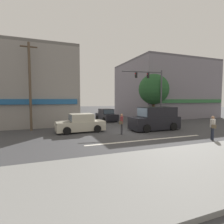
{
  "coord_description": "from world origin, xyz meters",
  "views": [
    {
      "loc": [
        -6.59,
        -13.8,
        2.78
      ],
      "look_at": [
        -0.62,
        2.0,
        1.6
      ],
      "focal_mm": 28.0,
      "sensor_mm": 36.0,
      "label": 1
    }
  ],
  "objects": [
    {
      "name": "utility_pole_far_right",
      "position": [
        7.71,
        6.54,
        4.29
      ],
      "size": [
        1.4,
        0.22,
        8.27
      ],
      "color": "brown",
      "rests_on": "ground"
    },
    {
      "name": "street_tree",
      "position": [
        6.46,
        5.48,
        4.14
      ],
      "size": [
        3.89,
        3.89,
        6.1
      ],
      "color": "#4C3823",
      "rests_on": "ground"
    },
    {
      "name": "ground_plane",
      "position": [
        0.0,
        0.0,
        0.0
      ],
      "size": [
        120.0,
        120.0,
        0.0
      ],
      "primitive_type": "plane",
      "color": "#3D3D3F"
    },
    {
      "name": "pedestrian_foreground_with_bag",
      "position": [
        4.18,
        -5.06,
        0.95
      ],
      "size": [
        0.54,
        0.63,
        1.67
      ],
      "color": "#232838",
      "rests_on": "ground"
    },
    {
      "name": "pedestrian_mid_crossing",
      "position": [
        -0.93,
        -1.02,
        0.95
      ],
      "size": [
        0.52,
        0.64,
        1.67
      ],
      "color": "#333338",
      "rests_on": "ground"
    },
    {
      "name": "sidewalk_curb",
      "position": [
        0.0,
        -8.5,
        0.08
      ],
      "size": [
        40.0,
        5.0,
        0.16
      ],
      "primitive_type": "cube",
      "color": "gray",
      "rests_on": "ground"
    },
    {
      "name": "utility_pole_near_left",
      "position": [
        -7.89,
        3.42,
        4.07
      ],
      "size": [
        1.4,
        0.22,
        7.83
      ],
      "color": "brown",
      "rests_on": "ground"
    },
    {
      "name": "building_left_block",
      "position": [
        -10.03,
        9.54,
        4.21
      ],
      "size": [
        13.51,
        10.75,
        8.43
      ],
      "color": "gray",
      "rests_on": "ground"
    },
    {
      "name": "building_right_corner",
      "position": [
        12.46,
        11.67,
        4.5
      ],
      "size": [
        13.24,
        12.19,
        9.01
      ],
      "color": "slate",
      "rests_on": "ground"
    },
    {
      "name": "traffic_light_mast",
      "position": [
        5.12,
        3.53,
        4.18
      ],
      "size": [
        4.85,
        0.85,
        6.2
      ],
      "color": "#47474C",
      "rests_on": "ground"
    },
    {
      "name": "lane_marking_stripe",
      "position": [
        0.0,
        -3.5,
        0.0
      ],
      "size": [
        9.0,
        0.24,
        0.01
      ],
      "primitive_type": "cube",
      "color": "silver",
      "rests_on": "ground"
    },
    {
      "name": "van_waiting_far",
      "position": [
        2.84,
        -0.2,
        1.01
      ],
      "size": [
        4.65,
        2.14,
        2.11
      ],
      "color": "black",
      "rests_on": "ground"
    },
    {
      "name": "sedan_parked_curbside",
      "position": [
        0.87,
        8.07,
        0.71
      ],
      "size": [
        2.07,
        4.2,
        1.58
      ],
      "color": "black",
      "rests_on": "ground"
    },
    {
      "name": "sedan_crossing_rightbound",
      "position": [
        -3.83,
        1.2,
        0.71
      ],
      "size": [
        4.17,
        2.01,
        1.58
      ],
      "color": "#B7B29E",
      "rests_on": "ground"
    }
  ]
}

